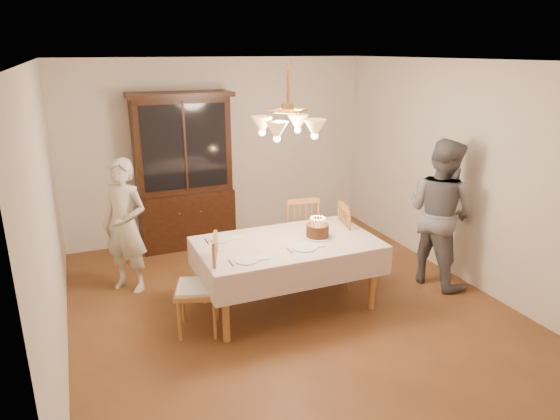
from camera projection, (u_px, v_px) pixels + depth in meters
name	position (u px, v px, depth m)	size (l,w,h in m)	color
ground	(287.00, 305.00, 5.52)	(5.00, 5.00, 0.00)	brown
room_shell	(288.00, 166.00, 5.03)	(5.00, 5.00, 5.00)	white
dining_table	(287.00, 248.00, 5.31)	(1.90, 1.10, 0.76)	#99602C
china_hutch	(184.00, 174.00, 6.96)	(1.38, 0.54, 2.16)	black
chair_far_side	(299.00, 237.00, 6.29)	(0.51, 0.49, 1.00)	#99602C
chair_left_end	(198.00, 289.00, 4.90)	(0.54, 0.55, 1.00)	#99602C
chair_right_end	(357.00, 249.00, 5.92)	(0.50, 0.51, 1.00)	#99602C
elderly_woman	(125.00, 226.00, 5.68)	(0.57, 0.37, 1.56)	beige
adult_in_grey	(440.00, 213.00, 5.84)	(0.85, 0.66, 1.75)	slate
birthday_cake	(317.00, 231.00, 5.38)	(0.30, 0.30, 0.23)	white
place_setting_near_left	(248.00, 260.00, 4.80)	(0.38, 0.23, 0.02)	white
place_setting_near_right	(306.00, 247.00, 5.11)	(0.40, 0.26, 0.02)	white
place_setting_far_left	(223.00, 239.00, 5.34)	(0.39, 0.24, 0.02)	white
chandelier	(288.00, 126.00, 4.91)	(0.62, 0.62, 0.73)	#BF8C3F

